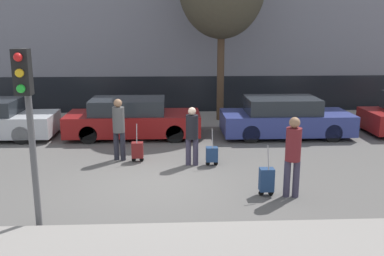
% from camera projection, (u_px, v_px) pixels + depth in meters
% --- Properties ---
extents(ground_plane, '(80.00, 80.00, 0.00)m').
position_uv_depth(ground_plane, '(156.00, 183.00, 10.53)').
color(ground_plane, '#565451').
extents(sidewalk_far, '(28.00, 3.00, 0.12)m').
position_uv_depth(sidewalk_far, '(162.00, 120.00, 17.32)').
color(sidewalk_far, gray).
rests_on(sidewalk_far, ground_plane).
extents(parked_car_1, '(4.58, 1.84, 1.35)m').
position_uv_depth(parked_car_1, '(132.00, 119.00, 14.81)').
color(parked_car_1, maroon).
rests_on(parked_car_1, ground_plane).
extents(parked_car_2, '(4.45, 1.88, 1.37)m').
position_uv_depth(parked_car_2, '(285.00, 118.00, 14.92)').
color(parked_car_2, navy).
rests_on(parked_car_2, ground_plane).
extents(pedestrian_left, '(0.34, 0.34, 1.78)m').
position_uv_depth(pedestrian_left, '(119.00, 126.00, 12.10)').
color(pedestrian_left, '#23232D').
rests_on(pedestrian_left, ground_plane).
extents(trolley_left, '(0.34, 0.29, 1.10)m').
position_uv_depth(trolley_left, '(137.00, 150.00, 12.11)').
color(trolley_left, maroon).
rests_on(trolley_left, ground_plane).
extents(pedestrian_center, '(0.35, 0.34, 1.63)m').
position_uv_depth(pedestrian_center, '(192.00, 133.00, 11.68)').
color(pedestrian_center, '#383347').
rests_on(pedestrian_center, ground_plane).
extents(trolley_center, '(0.34, 0.29, 1.06)m').
position_uv_depth(trolley_center, '(212.00, 154.00, 11.78)').
color(trolley_center, navy).
rests_on(trolley_center, ground_plane).
extents(pedestrian_right, '(0.35, 0.34, 1.83)m').
position_uv_depth(pedestrian_right, '(293.00, 152.00, 9.42)').
color(pedestrian_right, '#383347').
rests_on(pedestrian_right, ground_plane).
extents(trolley_right, '(0.34, 0.29, 1.19)m').
position_uv_depth(trolley_right, '(267.00, 180.00, 9.63)').
color(trolley_right, navy).
rests_on(trolley_right, ground_plane).
extents(traffic_light, '(0.28, 0.47, 3.37)m').
position_uv_depth(traffic_light, '(26.00, 103.00, 7.58)').
color(traffic_light, '#515154').
rests_on(traffic_light, ground_plane).
extents(parked_bicycle, '(1.77, 0.06, 0.96)m').
position_uv_depth(parked_bicycle, '(141.00, 109.00, 17.51)').
color(parked_bicycle, black).
rests_on(parked_bicycle, sidewalk_far).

